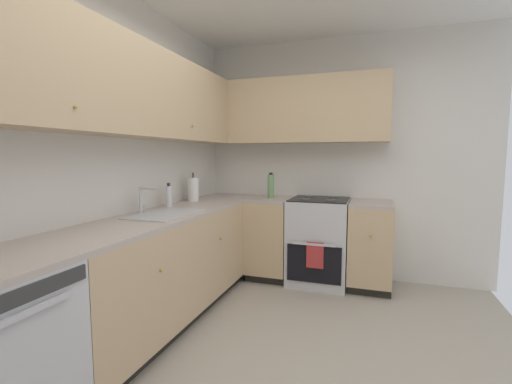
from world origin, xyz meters
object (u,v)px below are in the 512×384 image
Objects in this scene: oven_range at (319,240)px; soap_bottle at (169,196)px; paper_towel_roll at (193,189)px; oil_bottle at (271,186)px.

oven_range is 4.78× the size of soap_bottle.
paper_towel_roll reaches higher than oven_range.
soap_bottle is at bearing 177.31° from paper_towel_roll.
paper_towel_roll is at bearing 127.83° from oil_bottle.
oven_range is at bearing -65.89° from paper_towel_roll.
oven_range is 1.67m from soap_bottle.
soap_bottle is 1.19m from oil_bottle.
soap_bottle is 0.78× the size of oil_bottle.
oil_bottle is at bearing -52.17° from paper_towel_roll.
oven_range is 1.46m from paper_towel_roll.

